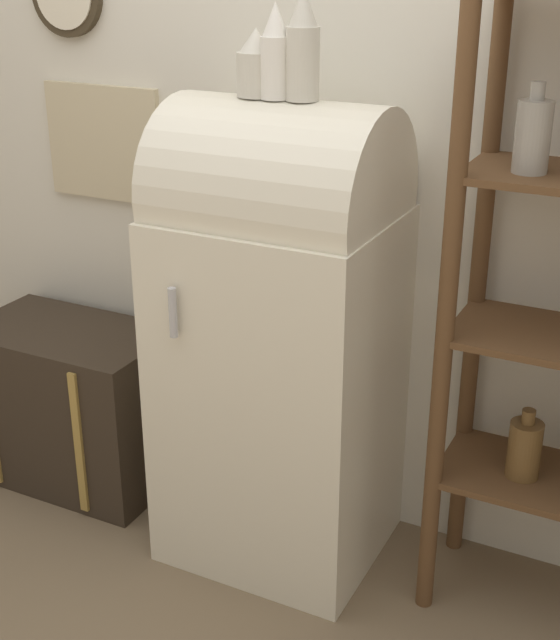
% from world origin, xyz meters
% --- Properties ---
extents(ground_plane, '(12.00, 12.00, 0.00)m').
position_xyz_m(ground_plane, '(0.00, 0.00, 0.00)').
color(ground_plane, '#7A664C').
extents(wall_back, '(7.00, 0.09, 2.70)m').
position_xyz_m(wall_back, '(-0.01, 0.57, 1.35)').
color(wall_back, silver).
rests_on(wall_back, ground_plane).
extents(refrigerator, '(0.65, 0.59, 1.45)m').
position_xyz_m(refrigerator, '(-0.00, 0.27, 0.75)').
color(refrigerator, silver).
rests_on(refrigerator, ground_plane).
extents(suitcase_trunk, '(0.72, 0.44, 0.59)m').
position_xyz_m(suitcase_trunk, '(-0.86, 0.30, 0.29)').
color(suitcase_trunk, '#33281E').
rests_on(suitcase_trunk, ground_plane).
extents(vase_left, '(0.11, 0.11, 0.18)m').
position_xyz_m(vase_left, '(-0.07, 0.27, 1.54)').
color(vase_left, beige).
rests_on(vase_left, refrigerator).
extents(vase_center, '(0.08, 0.08, 0.25)m').
position_xyz_m(vase_center, '(-0.01, 0.26, 1.57)').
color(vase_center, white).
rests_on(vase_center, refrigerator).
extents(vase_right, '(0.09, 0.09, 0.29)m').
position_xyz_m(vase_right, '(0.07, 0.27, 1.59)').
color(vase_right, beige).
rests_on(vase_right, refrigerator).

